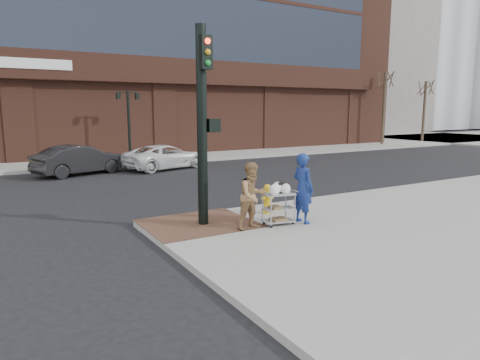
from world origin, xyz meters
TOP-DOWN VIEW (x-y plane):
  - ground at (0.00, 0.00)m, footprint 220.00×220.00m
  - sidewalk_far at (12.50, 32.00)m, footprint 65.00×36.00m
  - brick_curb_ramp at (-0.60, 0.90)m, footprint 2.80×2.40m
  - filler_block at (40.00, 38.00)m, footprint 14.00×20.00m
  - bare_tree_a at (24.00, 16.50)m, footprint 1.80×1.80m
  - bare_tree_b at (30.00, 17.00)m, footprint 1.80×1.80m
  - lamp_post at (2.00, 16.00)m, footprint 1.32×0.22m
  - traffic_signal_pole at (-0.48, 0.77)m, footprint 0.61×0.51m
  - woman_blue at (1.82, -0.39)m, footprint 0.50×0.71m
  - pedestrian_tan at (0.37, -0.23)m, footprint 0.87×0.71m
  - sedan_dark at (-1.46, 12.40)m, footprint 4.59×2.86m
  - minivan_white at (2.77, 12.24)m, footprint 4.99×3.33m
  - utility_cart at (1.15, -0.24)m, footprint 0.87×0.59m
  - fire_hydrant at (1.61, 0.95)m, footprint 0.40×0.28m

SIDE VIEW (x-z plane):
  - ground at x=0.00m, z-range 0.00..0.00m
  - sidewalk_far at x=12.50m, z-range 0.00..0.15m
  - brick_curb_ramp at x=-0.60m, z-range 0.15..0.16m
  - fire_hydrant at x=1.61m, z-range 0.16..1.00m
  - minivan_white at x=2.77m, z-range 0.00..1.27m
  - utility_cart at x=1.15m, z-range 0.10..1.20m
  - sedan_dark at x=-1.46m, z-range 0.00..1.43m
  - pedestrian_tan at x=0.37m, z-range 0.15..1.83m
  - woman_blue at x=1.82m, z-range 0.15..1.99m
  - lamp_post at x=2.00m, z-range 0.62..4.62m
  - traffic_signal_pole at x=-0.48m, z-range 0.33..5.33m
  - bare_tree_b at x=30.00m, z-range 2.44..9.14m
  - bare_tree_a at x=24.00m, z-range 2.67..9.87m
  - filler_block at x=40.00m, z-range 0.00..18.00m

